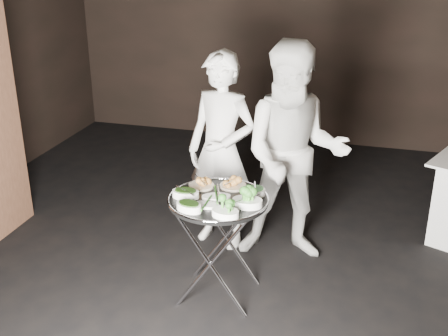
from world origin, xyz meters
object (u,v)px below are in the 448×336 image
(tray_stand, at_px, (218,243))
(waiter_left, at_px, (221,152))
(serving_tray, at_px, (218,200))
(waiter_right, at_px, (294,155))

(tray_stand, distance_m, waiter_left, 0.89)
(waiter_left, bearing_deg, tray_stand, -61.29)
(serving_tray, distance_m, waiter_left, 0.80)
(waiter_right, bearing_deg, waiter_left, 164.97)
(tray_stand, xyz_separation_m, waiter_right, (0.41, 0.72, 0.45))
(tray_stand, xyz_separation_m, waiter_left, (-0.20, 0.78, 0.39))
(serving_tray, bearing_deg, waiter_left, 104.24)
(tray_stand, relative_size, waiter_right, 0.43)
(tray_stand, distance_m, waiter_right, 0.94)
(waiter_left, relative_size, waiter_right, 0.93)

